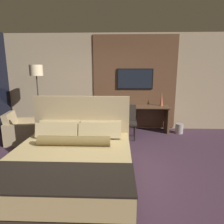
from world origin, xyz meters
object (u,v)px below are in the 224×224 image
(desk, at_px, (135,114))
(book, at_px, (129,105))
(tv, at_px, (135,79))
(waste_bin, at_px, (179,128))
(armchair_by_window, at_px, (23,131))
(bed, at_px, (72,161))
(vase_tall, at_px, (161,99))
(floor_lamp, at_px, (37,76))
(desk_chair, at_px, (127,119))

(desk, xyz_separation_m, book, (-0.17, -0.03, 0.25))
(tv, xyz_separation_m, waste_bin, (1.26, -0.41, -1.37))
(desk, relative_size, armchair_by_window, 2.06)
(desk, bearing_deg, bed, -114.40)
(desk, height_order, vase_tall, vase_tall)
(book, bearing_deg, bed, -111.47)
(floor_lamp, distance_m, book, 2.63)
(desk, bearing_deg, waste_bin, -8.58)
(bed, relative_size, desk, 1.15)
(desk_chair, distance_m, armchair_by_window, 2.69)
(vase_tall, relative_size, waste_bin, 1.41)
(vase_tall, bearing_deg, bed, -126.07)
(tv, bearing_deg, waste_bin, -17.96)
(floor_lamp, bearing_deg, desk, 9.41)
(desk_chair, relative_size, book, 3.35)
(waste_bin, bearing_deg, desk_chair, -165.29)
(book, bearing_deg, desk_chair, -96.43)
(tv, height_order, desk_chair, tv)
(armchair_by_window, bearing_deg, bed, -147.24)
(desk, xyz_separation_m, vase_tall, (0.76, 0.03, 0.43))
(tv, xyz_separation_m, armchair_by_window, (-2.88, -1.17, -1.26))
(bed, xyz_separation_m, armchair_by_window, (-1.66, 1.74, -0.07))
(bed, relative_size, floor_lamp, 1.17)
(floor_lamp, distance_m, waste_bin, 4.17)
(vase_tall, xyz_separation_m, book, (-0.94, -0.06, -0.18))
(bed, relative_size, book, 8.54)
(bed, distance_m, armchair_by_window, 2.41)
(armchair_by_window, xyz_separation_m, floor_lamp, (0.25, 0.52, 1.35))
(tv, height_order, waste_bin, tv)
(desk, bearing_deg, book, -170.78)
(desk_chair, height_order, armchair_by_window, desk_chair)
(bed, bearing_deg, desk_chair, 64.97)
(desk, relative_size, vase_tall, 4.88)
(book, bearing_deg, armchair_by_window, -161.12)
(desk_chair, bearing_deg, bed, -112.77)
(floor_lamp, height_order, vase_tall, floor_lamp)
(armchair_by_window, height_order, floor_lamp, floor_lamp)
(desk, distance_m, book, 0.31)
(bed, height_order, desk, bed)
(tv, relative_size, vase_tall, 2.66)
(desk_chair, distance_m, waste_bin, 1.59)
(book, bearing_deg, vase_tall, 3.56)
(bed, height_order, desk_chair, bed)
(desk_chair, distance_m, floor_lamp, 2.64)
(tv, distance_m, armchair_by_window, 3.36)
(waste_bin, bearing_deg, tv, 162.04)
(desk, relative_size, floor_lamp, 1.01)
(desk_chair, distance_m, book, 0.61)
(bed, distance_m, book, 2.90)
(bed, height_order, waste_bin, bed)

